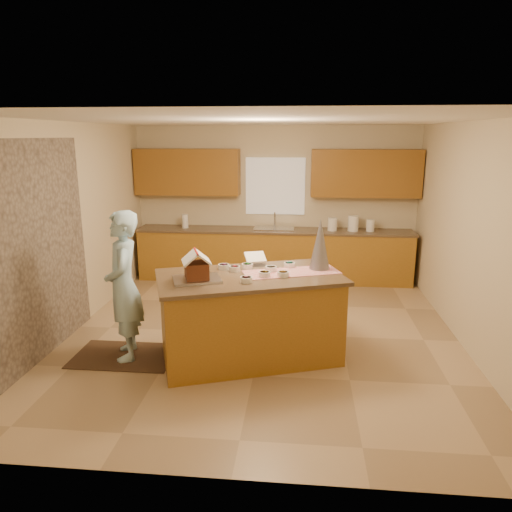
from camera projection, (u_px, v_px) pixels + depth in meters
The scene contains 28 objects.
floor at pixel (262, 334), 6.26m from camera, with size 5.50×5.50×0.00m, color tan.
ceiling at pixel (263, 120), 5.59m from camera, with size 5.50×5.50×0.00m, color silver.
wall_back at pixel (275, 203), 8.58m from camera, with size 5.50×5.50×0.00m, color beige.
wall_front at pixel (229, 312), 3.27m from camera, with size 5.50×5.50×0.00m, color beige.
wall_left at pixel (70, 229), 6.16m from camera, with size 5.50×5.50×0.00m, color beige.
wall_right at pixel (471, 237), 5.69m from camera, with size 5.50×5.50×0.00m, color beige.
stone_accent at pixel (39, 251), 5.41m from camera, with size 2.50×2.50×0.00m, color gray.
window_curtain at pixel (275, 186), 8.47m from camera, with size 1.05×0.03×1.00m, color white.
back_counter_base at pixel (274, 256), 8.51m from camera, with size 4.80×0.60×0.88m, color #96601F.
back_counter_top at pixel (274, 231), 8.40m from camera, with size 4.85×0.63×0.04m, color brown.
upper_cabinet_left at pixel (187, 172), 8.41m from camera, with size 1.85×0.35×0.80m, color brown.
upper_cabinet_right at pixel (366, 173), 8.12m from camera, with size 1.85×0.35×0.80m, color brown.
sink at pixel (274, 231), 8.40m from camera, with size 0.70×0.45×0.12m, color silver.
faucet at pixel (275, 220), 8.53m from camera, with size 0.03×0.03×0.28m, color silver.
island_base at pixel (250, 319), 5.47m from camera, with size 1.96×0.98×0.96m, color #96601F.
island_top at pixel (250, 277), 5.35m from camera, with size 2.05×1.07×0.04m, color brown.
table_runner at pixel (291, 272), 5.46m from camera, with size 1.09×0.39×0.01m, color #A30B14.
baking_tray at pixel (197, 279), 5.15m from camera, with size 0.50×0.37×0.03m, color silver.
cookbook at pixel (255, 257), 5.75m from camera, with size 0.24×0.02×0.20m, color white.
tinsel_tree at pixel (320, 244), 5.52m from camera, with size 0.24×0.24×0.60m, color #A19FAA.
rug at pixel (125, 356), 5.61m from camera, with size 1.17×0.76×0.01m, color black.
boy at pixel (124, 286), 5.40m from camera, with size 0.63×0.41×1.72m, color #B0E1FB.
canister_a at pixel (332, 224), 8.27m from camera, with size 0.16×0.16×0.22m, color white.
canister_b at pixel (353, 223), 8.23m from camera, with size 0.18×0.18×0.26m, color white.
canister_c at pixel (370, 225), 8.21m from camera, with size 0.14×0.14×0.20m, color white.
paper_towel at pixel (185, 221), 8.51m from camera, with size 0.11×0.11×0.24m, color white.
gingerbread_house at pixel (197, 268), 5.12m from camera, with size 0.38×0.39×0.31m.
candy_bowls at pixel (257, 270), 5.43m from camera, with size 0.90×0.77×0.06m.
Camera 1 is at (0.48, -5.79, 2.52)m, focal length 33.43 mm.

